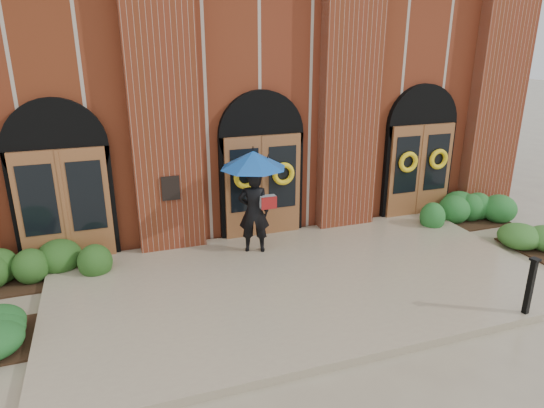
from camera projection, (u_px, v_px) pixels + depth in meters
name	position (u px, v px, depth m)	size (l,w,h in m)	color
ground	(305.00, 289.00, 9.85)	(90.00, 90.00, 0.00)	gray
landing	(302.00, 282.00, 9.96)	(10.00, 5.30, 0.15)	gray
church_building	(207.00, 78.00, 16.53)	(16.20, 12.53, 7.00)	maroon
man_with_umbrella	(254.00, 182.00, 10.72)	(1.86, 1.86, 2.36)	black
metal_post	(530.00, 285.00, 8.54)	(0.17, 0.17, 1.08)	black
hedge_wall_left	(34.00, 265.00, 10.09)	(2.71, 1.08, 0.70)	#214617
hedge_wall_right	(453.00, 211.00, 13.15)	(2.81, 1.12, 0.72)	#1F5922
hedge_front_left	(27.00, 325.00, 8.19)	(1.43, 1.23, 0.51)	#194A1D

